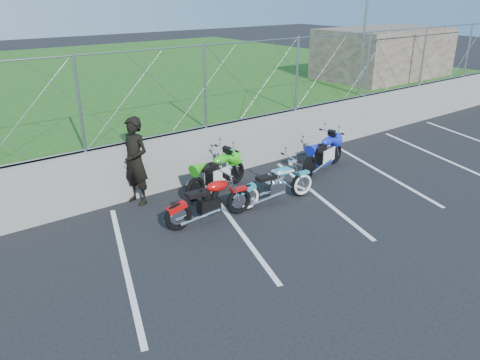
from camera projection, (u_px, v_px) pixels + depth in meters
ground at (267, 244)px, 8.74m from camera, size 90.00×90.00×0.00m
retaining_wall at (172, 162)px, 11.07m from camera, size 30.00×0.22×1.30m
grass_field at (45, 93)px, 18.43m from camera, size 30.00×20.00×1.30m
stone_building at (383, 53)px, 17.88m from camera, size 5.00×3.00×1.80m
chain_link_fence at (168, 92)px, 10.45m from camera, size 28.00×0.03×2.00m
sign_pole at (363, 46)px, 14.62m from camera, size 0.08×0.08×3.00m
parking_lines at (279, 209)px, 10.15m from camera, size 18.29×4.31×0.01m
cruiser_turquoise at (277, 186)px, 10.33m from camera, size 2.03×0.64×1.01m
naked_orange at (211, 202)px, 9.47m from camera, size 1.99×0.67×0.99m
sportbike_green at (217, 175)px, 10.88m from camera, size 1.92×0.68×1.00m
sportbike_blue at (324, 154)px, 12.24m from camera, size 1.87×0.68×0.98m
person_standing at (135, 161)px, 10.13m from camera, size 0.66×0.82×1.95m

